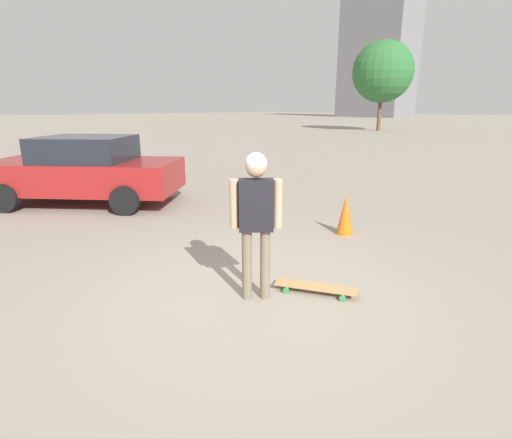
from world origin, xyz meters
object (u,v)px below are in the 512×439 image
Objects in this scene: skateboard at (316,287)px; person at (256,208)px; car_parked_near at (84,170)px; traffic_cone at (345,215)px.

person is at bearing 28.96° from skateboard.
car_parked_near is at bearing -26.89° from skateboard.
person reaches higher than traffic_cone.
person is 2.41× the size of traffic_cone.
person is 0.39× the size of car_parked_near.
person is 1.74× the size of skateboard.
traffic_cone is (0.69, -2.76, -0.72)m from person.
skateboard is 0.22× the size of car_parked_near.
traffic_cone is at bearing 55.41° from person.
skateboard is 1.39× the size of traffic_cone.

